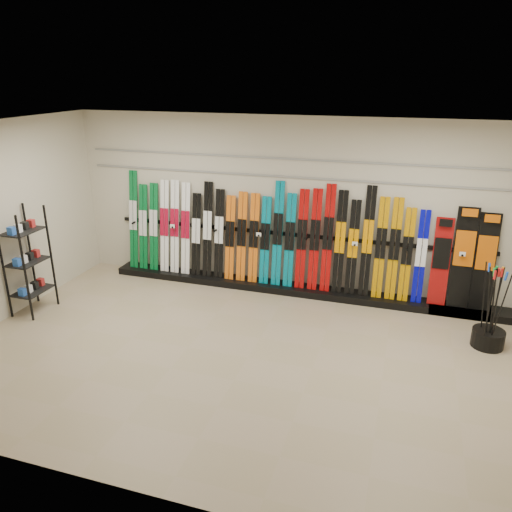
% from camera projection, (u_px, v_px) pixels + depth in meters
% --- Properties ---
extents(floor, '(8.00, 8.00, 0.00)m').
position_uv_depth(floor, '(248.00, 358.00, 6.78)').
color(floor, tan).
rests_on(floor, ground).
extents(back_wall, '(8.00, 0.00, 8.00)m').
position_uv_depth(back_wall, '(294.00, 206.00, 8.49)').
color(back_wall, beige).
rests_on(back_wall, floor).
extents(ceiling, '(8.00, 8.00, 0.00)m').
position_uv_depth(ceiling, '(247.00, 132.00, 5.73)').
color(ceiling, silver).
rests_on(ceiling, back_wall).
extents(ski_rack_base, '(8.00, 0.40, 0.12)m').
position_uv_depth(ski_rack_base, '(301.00, 290.00, 8.73)').
color(ski_rack_base, black).
rests_on(ski_rack_base, floor).
extents(skis, '(5.36, 0.27, 1.83)m').
position_uv_depth(skis, '(265.00, 237.00, 8.67)').
color(skis, '#07632A').
rests_on(skis, ski_rack_base).
extents(snowboards, '(0.93, 0.25, 1.59)m').
position_uv_depth(snowboards, '(464.00, 260.00, 7.80)').
color(snowboards, '#990C0C').
rests_on(snowboards, ski_rack_base).
extents(accessory_rack, '(0.40, 0.60, 1.70)m').
position_uv_depth(accessory_rack, '(28.00, 261.00, 7.83)').
color(accessory_rack, black).
rests_on(accessory_rack, floor).
extents(pole_bin, '(0.44, 0.44, 0.25)m').
position_uv_depth(pole_bin, '(488.00, 338.00, 7.02)').
color(pole_bin, black).
rests_on(pole_bin, floor).
extents(ski_poles, '(0.29, 0.39, 1.18)m').
position_uv_depth(ski_poles, '(492.00, 308.00, 6.83)').
color(ski_poles, black).
rests_on(ski_poles, pole_bin).
extents(slatwall_rail_0, '(7.60, 0.02, 0.03)m').
position_uv_depth(slatwall_rail_0, '(294.00, 177.00, 8.30)').
color(slatwall_rail_0, gray).
rests_on(slatwall_rail_0, back_wall).
extents(slatwall_rail_1, '(7.60, 0.02, 0.03)m').
position_uv_depth(slatwall_rail_1, '(295.00, 159.00, 8.20)').
color(slatwall_rail_1, gray).
rests_on(slatwall_rail_1, back_wall).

